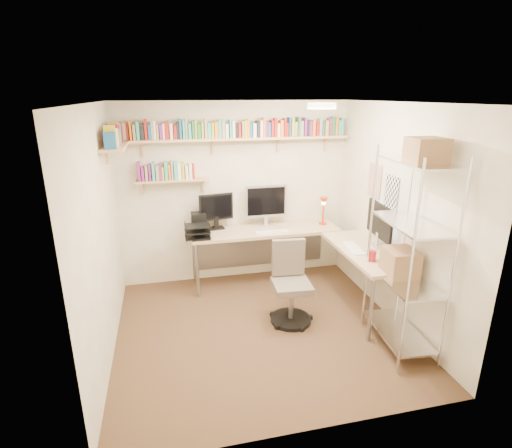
{
  "coord_description": "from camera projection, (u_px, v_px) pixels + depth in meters",
  "views": [
    {
      "loc": [
        -0.95,
        -3.87,
        2.58
      ],
      "look_at": [
        0.08,
        0.55,
        1.1
      ],
      "focal_mm": 28.0,
      "sensor_mm": 36.0,
      "label": 1
    }
  ],
  "objects": [
    {
      "name": "wall_shelves",
      "position": [
        207.0,
        139.0,
        5.08
      ],
      "size": [
        3.12,
        1.09,
        0.8
      ],
      "color": "tan",
      "rests_on": "ground"
    },
    {
      "name": "office_chair",
      "position": [
        290.0,
        288.0,
        4.68
      ],
      "size": [
        0.51,
        0.52,
        0.97
      ],
      "rotation": [
        0.0,
        0.0,
        -0.07
      ],
      "color": "black",
      "rests_on": "ground"
    },
    {
      "name": "corner_desk",
      "position": [
        280.0,
        235.0,
        5.33
      ],
      "size": [
        2.45,
        2.07,
        1.38
      ],
      "color": "tan",
      "rests_on": "ground"
    },
    {
      "name": "room_shell",
      "position": [
        261.0,
        199.0,
        4.11
      ],
      "size": [
        3.24,
        3.04,
        2.52
      ],
      "color": "#C2B59E",
      "rests_on": "ground"
    },
    {
      "name": "wire_rack",
      "position": [
        409.0,
        234.0,
        3.94
      ],
      "size": [
        0.52,
        0.94,
        2.21
      ],
      "rotation": [
        0.0,
        0.0,
        -0.09
      ],
      "color": "silver",
      "rests_on": "ground"
    },
    {
      "name": "ground",
      "position": [
        260.0,
        329.0,
        4.59
      ],
      "size": [
        3.2,
        3.2,
        0.0
      ],
      "primitive_type": "plane",
      "color": "#452D1D",
      "rests_on": "ground"
    }
  ]
}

